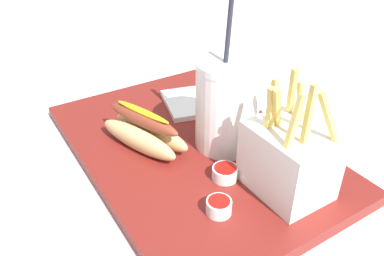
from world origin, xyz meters
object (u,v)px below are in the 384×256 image
at_px(fries_basket, 289,159).
at_px(ketchup_cup_2, 219,206).
at_px(soda_cup, 227,105).
at_px(napkin_stack, 200,101).
at_px(ketchup_cup_1, 225,172).
at_px(hot_dog_1, 144,132).

height_order(fries_basket, ketchup_cup_2, fries_basket).
xyz_separation_m(soda_cup, fries_basket, (-0.13, -0.01, -0.02)).
bearing_deg(ketchup_cup_2, napkin_stack, -28.37).
distance_m(ketchup_cup_2, napkin_stack, 0.29).
bearing_deg(napkin_stack, ketchup_cup_2, 151.63).
height_order(ketchup_cup_1, ketchup_cup_2, ketchup_cup_2).
height_order(fries_basket, hot_dog_1, fries_basket).
relative_size(soda_cup, ketchup_cup_2, 7.34).
bearing_deg(fries_basket, soda_cup, 2.25).
bearing_deg(ketchup_cup_1, ketchup_cup_2, 137.46).
relative_size(hot_dog_1, napkin_stack, 1.27).
bearing_deg(hot_dog_1, ketchup_cup_2, -175.88).
xyz_separation_m(fries_basket, ketchup_cup_2, (0.01, 0.10, -0.04)).
relative_size(hot_dog_1, ketchup_cup_1, 4.45).
height_order(soda_cup, hot_dog_1, soda_cup).
xyz_separation_m(fries_basket, napkin_stack, (0.26, -0.03, -0.04)).
relative_size(ketchup_cup_1, napkin_stack, 0.28).
bearing_deg(fries_basket, ketchup_cup_1, 43.77).
bearing_deg(soda_cup, ketchup_cup_1, 143.24).
height_order(soda_cup, ketchup_cup_2, soda_cup).
distance_m(fries_basket, napkin_stack, 0.27).
height_order(fries_basket, napkin_stack, fries_basket).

